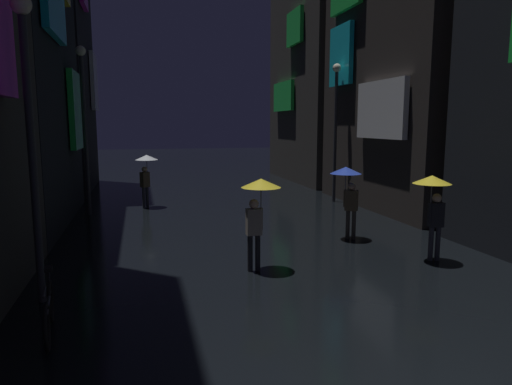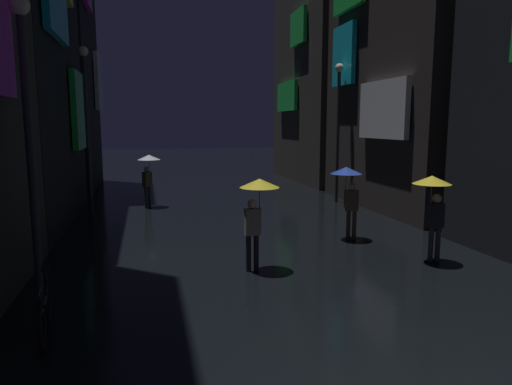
{
  "view_description": "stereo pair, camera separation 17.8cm",
  "coord_description": "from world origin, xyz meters",
  "px_view_note": "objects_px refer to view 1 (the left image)",
  "views": [
    {
      "loc": [
        -3.11,
        -3.4,
        3.33
      ],
      "look_at": [
        0.0,
        8.79,
        1.44
      ],
      "focal_mm": 32.0,
      "sensor_mm": 36.0,
      "label": 1
    },
    {
      "loc": [
        -2.94,
        -3.44,
        3.33
      ],
      "look_at": [
        0.0,
        8.79,
        1.44
      ],
      "focal_mm": 32.0,
      "sensor_mm": 36.0,
      "label": 2
    }
  ],
  "objects_px": {
    "pedestrian_foreground_right_clear": "(146,166)",
    "bicycle_parked_at_storefront": "(49,311)",
    "pedestrian_far_right_yellow": "(433,194)",
    "streetlamp_left_far": "(84,112)",
    "pedestrian_near_crossing_blue": "(348,182)",
    "pedestrian_foreground_left_yellow": "(259,199)",
    "streetlamp_right_far": "(336,117)",
    "streetlamp_left_near": "(29,116)"
  },
  "relations": [
    {
      "from": "pedestrian_near_crossing_blue",
      "to": "pedestrian_far_right_yellow",
      "type": "distance_m",
      "value": 2.73
    },
    {
      "from": "pedestrian_foreground_left_yellow",
      "to": "bicycle_parked_at_storefront",
      "type": "distance_m",
      "value": 4.85
    },
    {
      "from": "pedestrian_near_crossing_blue",
      "to": "pedestrian_far_right_yellow",
      "type": "bearing_deg",
      "value": -67.65
    },
    {
      "from": "pedestrian_foreground_left_yellow",
      "to": "pedestrian_far_right_yellow",
      "type": "relative_size",
      "value": 1.0
    },
    {
      "from": "pedestrian_far_right_yellow",
      "to": "pedestrian_foreground_right_clear",
      "type": "relative_size",
      "value": 1.0
    },
    {
      "from": "pedestrian_far_right_yellow",
      "to": "bicycle_parked_at_storefront",
      "type": "height_order",
      "value": "pedestrian_far_right_yellow"
    },
    {
      "from": "pedestrian_far_right_yellow",
      "to": "streetlamp_left_far",
      "type": "relative_size",
      "value": 0.35
    },
    {
      "from": "pedestrian_far_right_yellow",
      "to": "streetlamp_left_far",
      "type": "distance_m",
      "value": 12.15
    },
    {
      "from": "bicycle_parked_at_storefront",
      "to": "streetlamp_left_near",
      "type": "bearing_deg",
      "value": 104.69
    },
    {
      "from": "pedestrian_near_crossing_blue",
      "to": "bicycle_parked_at_storefront",
      "type": "relative_size",
      "value": 1.17
    },
    {
      "from": "bicycle_parked_at_storefront",
      "to": "pedestrian_foreground_left_yellow",
      "type": "bearing_deg",
      "value": 29.89
    },
    {
      "from": "pedestrian_foreground_right_clear",
      "to": "bicycle_parked_at_storefront",
      "type": "bearing_deg",
      "value": -98.77
    },
    {
      "from": "pedestrian_far_right_yellow",
      "to": "pedestrian_foreground_right_clear",
      "type": "bearing_deg",
      "value": 125.6
    },
    {
      "from": "pedestrian_foreground_left_yellow",
      "to": "pedestrian_near_crossing_blue",
      "type": "relative_size",
      "value": 1.0
    },
    {
      "from": "pedestrian_near_crossing_blue",
      "to": "streetlamp_left_far",
      "type": "distance_m",
      "value": 9.78
    },
    {
      "from": "pedestrian_near_crossing_blue",
      "to": "pedestrian_foreground_left_yellow",
      "type": "bearing_deg",
      "value": -146.06
    },
    {
      "from": "pedestrian_foreground_left_yellow",
      "to": "streetlamp_right_far",
      "type": "bearing_deg",
      "value": 56.27
    },
    {
      "from": "streetlamp_left_near",
      "to": "streetlamp_left_far",
      "type": "bearing_deg",
      "value": 90.0
    },
    {
      "from": "pedestrian_far_right_yellow",
      "to": "pedestrian_foreground_left_yellow",
      "type": "bearing_deg",
      "value": 175.2
    },
    {
      "from": "pedestrian_far_right_yellow",
      "to": "streetlamp_right_far",
      "type": "bearing_deg",
      "value": 81.51
    },
    {
      "from": "pedestrian_foreground_right_clear",
      "to": "streetlamp_right_far",
      "type": "bearing_deg",
      "value": -3.9
    },
    {
      "from": "bicycle_parked_at_storefront",
      "to": "streetlamp_left_far",
      "type": "distance_m",
      "value": 10.74
    },
    {
      "from": "pedestrian_near_crossing_blue",
      "to": "pedestrian_foreground_right_clear",
      "type": "distance_m",
      "value": 8.68
    },
    {
      "from": "pedestrian_near_crossing_blue",
      "to": "pedestrian_far_right_yellow",
      "type": "relative_size",
      "value": 1.0
    },
    {
      "from": "pedestrian_far_right_yellow",
      "to": "streetlamp_left_far",
      "type": "bearing_deg",
      "value": 136.67
    },
    {
      "from": "pedestrian_foreground_right_clear",
      "to": "bicycle_parked_at_storefront",
      "type": "xyz_separation_m",
      "value": [
        -1.72,
        -11.17,
        -1.28
      ]
    },
    {
      "from": "pedestrian_far_right_yellow",
      "to": "streetlamp_left_near",
      "type": "height_order",
      "value": "streetlamp_left_near"
    },
    {
      "from": "bicycle_parked_at_storefront",
      "to": "streetlamp_right_far",
      "type": "bearing_deg",
      "value": 47.93
    },
    {
      "from": "pedestrian_near_crossing_blue",
      "to": "streetlamp_right_far",
      "type": "distance_m",
      "value": 6.85
    },
    {
      "from": "streetlamp_left_near",
      "to": "streetlamp_right_far",
      "type": "bearing_deg",
      "value": 42.36
    },
    {
      "from": "pedestrian_foreground_right_clear",
      "to": "streetlamp_left_far",
      "type": "bearing_deg",
      "value": -155.1
    },
    {
      "from": "streetlamp_right_far",
      "to": "bicycle_parked_at_storefront",
      "type": "bearing_deg",
      "value": -132.07
    },
    {
      "from": "pedestrian_near_crossing_blue",
      "to": "pedestrian_foreground_right_clear",
      "type": "bearing_deg",
      "value": 129.73
    },
    {
      "from": "pedestrian_near_crossing_blue",
      "to": "bicycle_parked_at_storefront",
      "type": "xyz_separation_m",
      "value": [
        -7.27,
        -4.5,
        -1.28
      ]
    },
    {
      "from": "pedestrian_foreground_left_yellow",
      "to": "bicycle_parked_at_storefront",
      "type": "relative_size",
      "value": 1.17
    },
    {
      "from": "bicycle_parked_at_storefront",
      "to": "pedestrian_near_crossing_blue",
      "type": "bearing_deg",
      "value": 31.72
    },
    {
      "from": "pedestrian_foreground_left_yellow",
      "to": "streetlamp_left_near",
      "type": "bearing_deg",
      "value": -169.66
    },
    {
      "from": "pedestrian_foreground_left_yellow",
      "to": "pedestrian_near_crossing_blue",
      "type": "bearing_deg",
      "value": 33.94
    },
    {
      "from": "streetlamp_left_near",
      "to": "streetlamp_right_far",
      "type": "height_order",
      "value": "streetlamp_right_far"
    },
    {
      "from": "pedestrian_foreground_left_yellow",
      "to": "streetlamp_left_far",
      "type": "height_order",
      "value": "streetlamp_left_far"
    },
    {
      "from": "pedestrian_foreground_left_yellow",
      "to": "pedestrian_near_crossing_blue",
      "type": "xyz_separation_m",
      "value": [
        3.22,
        2.16,
        0.0
      ]
    },
    {
      "from": "bicycle_parked_at_storefront",
      "to": "pedestrian_foreground_right_clear",
      "type": "bearing_deg",
      "value": 81.23
    }
  ]
}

